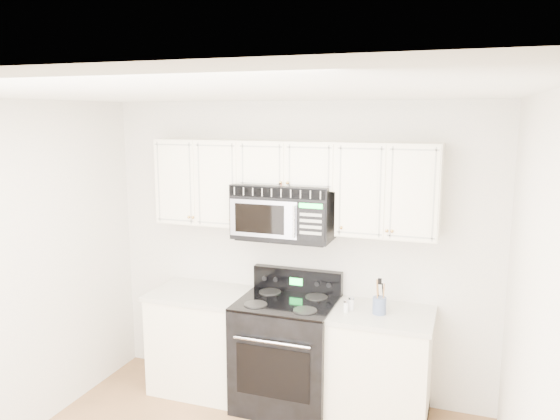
% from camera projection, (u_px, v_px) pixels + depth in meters
% --- Properties ---
extents(room, '(3.51, 3.51, 2.61)m').
position_uv_depth(room, '(208.00, 317.00, 3.23)').
color(room, '#9D6A43').
rests_on(room, ground).
extents(base_cabinet_left, '(0.86, 0.65, 0.92)m').
position_uv_depth(base_cabinet_left, '(202.00, 343.00, 4.98)').
color(base_cabinet_left, white).
rests_on(base_cabinet_left, ground).
extents(base_cabinet_right, '(0.86, 0.65, 0.92)m').
position_uv_depth(base_cabinet_right, '(378.00, 370.00, 4.46)').
color(base_cabinet_right, white).
rests_on(base_cabinet_right, ground).
extents(range, '(0.81, 0.74, 1.13)m').
position_uv_depth(range, '(287.00, 351.00, 4.68)').
color(range, black).
rests_on(range, ground).
extents(upper_cabinets, '(2.44, 0.37, 0.75)m').
position_uv_depth(upper_cabinets, '(291.00, 181.00, 4.60)').
color(upper_cabinets, white).
rests_on(upper_cabinets, ground).
extents(microwave, '(0.84, 0.47, 0.46)m').
position_uv_depth(microwave, '(284.00, 211.00, 4.61)').
color(microwave, black).
rests_on(microwave, ground).
extents(utensil_crock, '(0.11, 0.11, 0.29)m').
position_uv_depth(utensil_crock, '(379.00, 305.00, 4.33)').
color(utensil_crock, '#4C608D').
rests_on(utensil_crock, base_cabinet_right).
extents(shaker_salt, '(0.05, 0.05, 0.11)m').
position_uv_depth(shaker_salt, '(351.00, 304.00, 4.42)').
color(shaker_salt, white).
rests_on(shaker_salt, base_cabinet_right).
extents(shaker_pepper, '(0.04, 0.04, 0.10)m').
position_uv_depth(shaker_pepper, '(346.00, 306.00, 4.37)').
color(shaker_pepper, white).
rests_on(shaker_pepper, base_cabinet_right).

